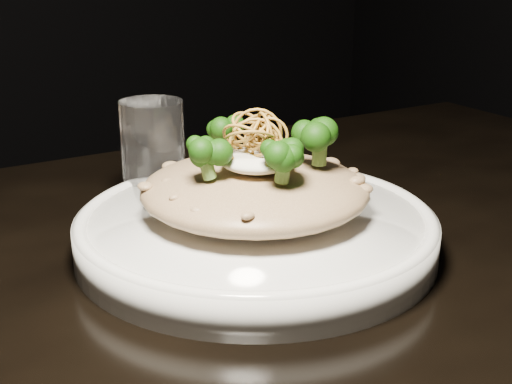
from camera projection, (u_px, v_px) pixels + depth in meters
table at (320, 333)px, 0.66m from camera, size 1.10×0.80×0.75m
plate at (256, 233)px, 0.63m from camera, size 0.32×0.32×0.03m
risotto at (255, 190)px, 0.63m from camera, size 0.20×0.20×0.04m
broccoli at (256, 139)px, 0.60m from camera, size 0.14×0.14×0.05m
cheese at (257, 160)px, 0.60m from camera, size 0.06×0.06×0.02m
shallots at (254, 126)px, 0.59m from camera, size 0.06×0.06×0.04m
drinking_glass at (153, 156)px, 0.72m from camera, size 0.07×0.07×0.11m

